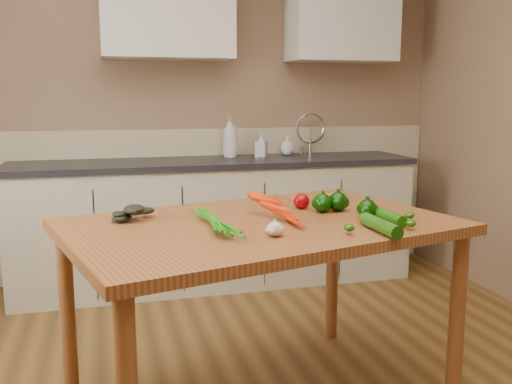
{
  "coord_description": "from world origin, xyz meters",
  "views": [
    {
      "loc": [
        -0.58,
        -1.76,
        1.35
      ],
      "look_at": [
        0.1,
        0.71,
        0.91
      ],
      "focal_mm": 40.0,
      "sensor_mm": 36.0,
      "label": 1
    }
  ],
  "objects_px": {
    "leafy_greens": "(136,206)",
    "pepper_c": "(367,209)",
    "soap_bottle_a": "(230,137)",
    "zucchini_b": "(380,225)",
    "carrot_bunch": "(258,213)",
    "tomato_a": "(302,201)",
    "garlic_bulb": "(275,229)",
    "soap_bottle_b": "(262,145)",
    "zucchini_a": "(388,217)",
    "tomato_b": "(300,200)",
    "pepper_b": "(338,202)",
    "soap_bottle_c": "(287,145)",
    "table": "(260,243)",
    "tomato_c": "(328,198)",
    "pepper_a": "(323,203)"
  },
  "relations": [
    {
      "from": "table",
      "to": "zucchini_b",
      "type": "height_order",
      "value": "zucchini_b"
    },
    {
      "from": "soap_bottle_c",
      "to": "tomato_b",
      "type": "xyz_separation_m",
      "value": [
        -0.48,
        -1.63,
        -0.11
      ]
    },
    {
      "from": "pepper_a",
      "to": "zucchini_a",
      "type": "relative_size",
      "value": 0.41
    },
    {
      "from": "soap_bottle_b",
      "to": "pepper_c",
      "type": "height_order",
      "value": "soap_bottle_b"
    },
    {
      "from": "soap_bottle_b",
      "to": "zucchini_b",
      "type": "distance_m",
      "value": 2.13
    },
    {
      "from": "leafy_greens",
      "to": "pepper_c",
      "type": "height_order",
      "value": "leafy_greens"
    },
    {
      "from": "leafy_greens",
      "to": "pepper_a",
      "type": "xyz_separation_m",
      "value": [
        0.81,
        -0.07,
        -0.01
      ]
    },
    {
      "from": "table",
      "to": "tomato_c",
      "type": "relative_size",
      "value": 28.38
    },
    {
      "from": "table",
      "to": "leafy_greens",
      "type": "bearing_deg",
      "value": 145.97
    },
    {
      "from": "leafy_greens",
      "to": "tomato_b",
      "type": "bearing_deg",
      "value": 4.65
    },
    {
      "from": "carrot_bunch",
      "to": "pepper_b",
      "type": "relative_size",
      "value": 3.35
    },
    {
      "from": "pepper_a",
      "to": "tomato_b",
      "type": "height_order",
      "value": "pepper_a"
    },
    {
      "from": "table",
      "to": "garlic_bulb",
      "type": "bearing_deg",
      "value": -107.59
    },
    {
      "from": "soap_bottle_a",
      "to": "zucchini_b",
      "type": "bearing_deg",
      "value": -63.55
    },
    {
      "from": "soap_bottle_c",
      "to": "carrot_bunch",
      "type": "height_order",
      "value": "soap_bottle_c"
    },
    {
      "from": "zucchini_b",
      "to": "pepper_c",
      "type": "bearing_deg",
      "value": 75.76
    },
    {
      "from": "pepper_b",
      "to": "zucchini_a",
      "type": "xyz_separation_m",
      "value": [
        0.1,
        -0.28,
        -0.02
      ]
    },
    {
      "from": "soap_bottle_b",
      "to": "garlic_bulb",
      "type": "relative_size",
      "value": 2.68
    },
    {
      "from": "pepper_a",
      "to": "leafy_greens",
      "type": "bearing_deg",
      "value": 175.0
    },
    {
      "from": "pepper_b",
      "to": "zucchini_b",
      "type": "height_order",
      "value": "pepper_b"
    },
    {
      "from": "carrot_bunch",
      "to": "leafy_greens",
      "type": "relative_size",
      "value": 1.3
    },
    {
      "from": "carrot_bunch",
      "to": "pepper_a",
      "type": "xyz_separation_m",
      "value": [
        0.33,
        0.12,
        0.0
      ]
    },
    {
      "from": "soap_bottle_c",
      "to": "pepper_b",
      "type": "distance_m",
      "value": 1.8
    },
    {
      "from": "soap_bottle_b",
      "to": "zucchini_b",
      "type": "relative_size",
      "value": 0.67
    },
    {
      "from": "soap_bottle_b",
      "to": "soap_bottle_c",
      "type": "distance_m",
      "value": 0.22
    },
    {
      "from": "soap_bottle_b",
      "to": "tomato_a",
      "type": "height_order",
      "value": "soap_bottle_b"
    },
    {
      "from": "tomato_a",
      "to": "soap_bottle_b",
      "type": "bearing_deg",
      "value": 80.68
    },
    {
      "from": "carrot_bunch",
      "to": "pepper_c",
      "type": "relative_size",
      "value": 3.52
    },
    {
      "from": "pepper_c",
      "to": "carrot_bunch",
      "type": "bearing_deg",
      "value": 174.0
    },
    {
      "from": "soap_bottle_b",
      "to": "pepper_b",
      "type": "distance_m",
      "value": 1.72
    },
    {
      "from": "soap_bottle_a",
      "to": "soap_bottle_b",
      "type": "bearing_deg",
      "value": 16.91
    },
    {
      "from": "zucchini_a",
      "to": "tomato_b",
      "type": "bearing_deg",
      "value": 120.59
    },
    {
      "from": "carrot_bunch",
      "to": "garlic_bulb",
      "type": "bearing_deg",
      "value": -104.68
    },
    {
      "from": "zucchini_a",
      "to": "soap_bottle_a",
      "type": "bearing_deg",
      "value": 95.92
    },
    {
      "from": "leafy_greens",
      "to": "pepper_b",
      "type": "distance_m",
      "value": 0.89
    },
    {
      "from": "pepper_a",
      "to": "tomato_a",
      "type": "xyz_separation_m",
      "value": [
        -0.06,
        0.1,
        -0.01
      ]
    },
    {
      "from": "garlic_bulb",
      "to": "soap_bottle_a",
      "type": "bearing_deg",
      "value": 81.76
    },
    {
      "from": "table",
      "to": "leafy_greens",
      "type": "distance_m",
      "value": 0.55
    },
    {
      "from": "soap_bottle_b",
      "to": "tomato_c",
      "type": "relative_size",
      "value": 2.82
    },
    {
      "from": "pepper_a",
      "to": "zucchini_b",
      "type": "xyz_separation_m",
      "value": [
        0.07,
        -0.41,
        -0.02
      ]
    },
    {
      "from": "carrot_bunch",
      "to": "tomato_a",
      "type": "relative_size",
      "value": 3.8
    },
    {
      "from": "tomato_b",
      "to": "zucchini_b",
      "type": "xyz_separation_m",
      "value": [
        0.13,
        -0.54,
        -0.01
      ]
    },
    {
      "from": "zucchini_a",
      "to": "zucchini_b",
      "type": "height_order",
      "value": "zucchini_b"
    },
    {
      "from": "zucchini_b",
      "to": "soap_bottle_a",
      "type": "bearing_deg",
      "value": 92.71
    },
    {
      "from": "garlic_bulb",
      "to": "carrot_bunch",
      "type": "bearing_deg",
      "value": 89.66
    },
    {
      "from": "leafy_greens",
      "to": "garlic_bulb",
      "type": "xyz_separation_m",
      "value": [
        0.48,
        -0.44,
        -0.03
      ]
    },
    {
      "from": "soap_bottle_c",
      "to": "zucchini_a",
      "type": "bearing_deg",
      "value": 19.88
    },
    {
      "from": "leafy_greens",
      "to": "pepper_c",
      "type": "relative_size",
      "value": 2.7
    },
    {
      "from": "tomato_a",
      "to": "zucchini_b",
      "type": "xyz_separation_m",
      "value": [
        0.14,
        -0.51,
        -0.01
      ]
    },
    {
      "from": "pepper_c",
      "to": "zucchini_a",
      "type": "distance_m",
      "value": 0.11
    }
  ]
}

